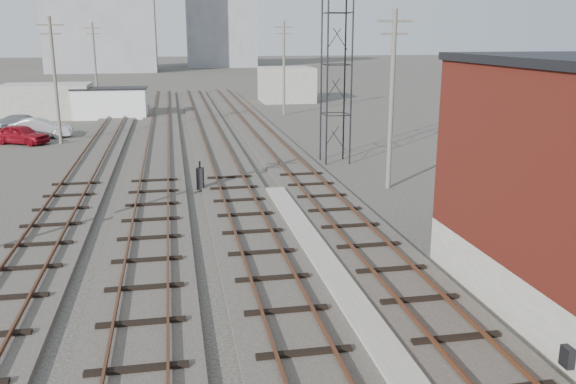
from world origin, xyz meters
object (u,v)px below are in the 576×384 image
object	(u,v)px
car_red	(21,134)
car_silver	(40,128)
car_grey	(26,123)
site_trailer	(110,103)
switch_stand	(200,178)

from	to	relation	value
car_red	car_silver	bearing A→B (deg)	9.27
car_red	car_grey	world-z (taller)	same
car_red	car_silver	size ratio (longest dim) A/B	0.91
car_silver	site_trailer	bearing A→B (deg)	-26.52
switch_stand	car_red	bearing A→B (deg)	141.67
site_trailer	car_grey	world-z (taller)	site_trailer
car_red	site_trailer	bearing A→B (deg)	6.52
car_silver	car_grey	size ratio (longest dim) A/B	0.93
site_trailer	car_red	size ratio (longest dim) A/B	1.66
switch_stand	car_grey	distance (m)	25.67
switch_stand	car_red	world-z (taller)	switch_stand
site_trailer	car_red	bearing A→B (deg)	-109.96
site_trailer	car_red	world-z (taller)	site_trailer
car_grey	site_trailer	bearing A→B (deg)	-41.58
site_trailer	car_silver	xyz separation A→B (m)	(-4.36, -10.70, -0.70)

